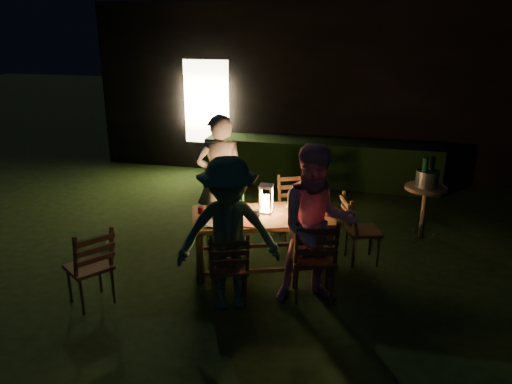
% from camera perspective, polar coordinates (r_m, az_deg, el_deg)
% --- Properties ---
extents(garden_envelope, '(40.00, 40.00, 3.20)m').
position_cam_1_polar(garden_envelope, '(11.30, 11.49, 12.16)').
color(garden_envelope, black).
rests_on(garden_envelope, ground).
extents(dining_table, '(1.82, 1.33, 0.68)m').
position_cam_1_polar(dining_table, '(5.91, 0.71, -3.21)').
color(dining_table, '#462D17').
rests_on(dining_table, ground).
extents(chair_near_left, '(0.52, 0.54, 0.90)m').
position_cam_1_polar(chair_near_left, '(5.33, -3.07, -9.96)').
color(chair_near_left, '#462D17').
rests_on(chair_near_left, ground).
extents(chair_near_right, '(0.54, 0.57, 1.00)m').
position_cam_1_polar(chair_near_right, '(5.43, 6.53, -9.07)').
color(chair_near_right, '#462D17').
rests_on(chair_near_right, ground).
extents(chair_far_left, '(0.56, 0.57, 0.92)m').
position_cam_1_polar(chair_far_left, '(6.71, -4.00, -3.58)').
color(chair_far_left, '#462D17').
rests_on(chair_far_left, ground).
extents(chair_far_right, '(0.54, 0.56, 0.90)m').
position_cam_1_polar(chair_far_right, '(6.83, 4.42, -3.23)').
color(chair_far_right, '#462D17').
rests_on(chair_far_right, ground).
extents(chair_end, '(0.53, 0.51, 0.90)m').
position_cam_1_polar(chair_end, '(6.32, 11.89, -5.50)').
color(chair_end, '#462D17').
rests_on(chair_end, ground).
extents(chair_spare, '(0.60, 0.60, 0.93)m').
position_cam_1_polar(chair_spare, '(5.58, -18.32, -9.49)').
color(chair_spare, '#462D17').
rests_on(chair_spare, ground).
extents(person_house_side, '(0.74, 0.61, 1.74)m').
position_cam_1_polar(person_house_side, '(6.56, -4.12, 1.39)').
color(person_house_side, '#F1E6CD').
rests_on(person_house_side, ground).
extents(person_opp_right, '(1.00, 0.90, 1.71)m').
position_cam_1_polar(person_opp_right, '(5.16, 6.91, -3.88)').
color(person_opp_right, pink).
rests_on(person_opp_right, ground).
extents(person_opp_left, '(1.19, 0.93, 1.62)m').
position_cam_1_polar(person_opp_left, '(5.04, -3.14, -4.86)').
color(person_opp_left, '#326446').
rests_on(person_opp_left, ground).
extents(lantern, '(0.16, 0.16, 0.35)m').
position_cam_1_polar(lantern, '(5.89, 1.14, -0.98)').
color(lantern, white).
rests_on(lantern, dining_table).
extents(plate_far_left, '(0.25, 0.25, 0.01)m').
position_cam_1_polar(plate_far_left, '(6.05, -4.73, -2.00)').
color(plate_far_left, white).
rests_on(plate_far_left, dining_table).
extents(plate_near_left, '(0.25, 0.25, 0.01)m').
position_cam_1_polar(plate_near_left, '(5.64, -4.55, -3.59)').
color(plate_near_left, white).
rests_on(plate_near_left, dining_table).
extents(plate_far_right, '(0.25, 0.25, 0.01)m').
position_cam_1_polar(plate_far_right, '(6.16, 4.60, -1.60)').
color(plate_far_right, white).
rests_on(plate_far_right, dining_table).
extents(plate_near_right, '(0.25, 0.25, 0.01)m').
position_cam_1_polar(plate_near_right, '(5.76, 5.46, -3.12)').
color(plate_near_right, white).
rests_on(plate_near_right, dining_table).
extents(wineglass_a, '(0.06, 0.06, 0.18)m').
position_cam_1_polar(wineglass_a, '(6.09, -2.43, -0.99)').
color(wineglass_a, '#59070F').
rests_on(wineglass_a, dining_table).
extents(wineglass_b, '(0.06, 0.06, 0.18)m').
position_cam_1_polar(wineglass_b, '(5.70, -6.32, -2.52)').
color(wineglass_b, '#59070F').
rests_on(wineglass_b, dining_table).
extents(wineglass_c, '(0.06, 0.06, 0.18)m').
position_cam_1_polar(wineglass_c, '(5.65, 4.12, -2.67)').
color(wineglass_c, '#59070F').
rests_on(wineglass_c, dining_table).
extents(wineglass_d, '(0.06, 0.06, 0.18)m').
position_cam_1_polar(wineglass_d, '(6.13, 6.25, -0.95)').
color(wineglass_d, '#59070F').
rests_on(wineglass_d, dining_table).
extents(wineglass_e, '(0.06, 0.06, 0.18)m').
position_cam_1_polar(wineglass_e, '(5.57, 0.10, -2.93)').
color(wineglass_e, silver).
rests_on(wineglass_e, dining_table).
extents(bottle_table, '(0.07, 0.07, 0.28)m').
position_cam_1_polar(bottle_table, '(5.81, -1.72, -1.43)').
color(bottle_table, '#0F471E').
rests_on(bottle_table, dining_table).
extents(napkin_left, '(0.18, 0.14, 0.01)m').
position_cam_1_polar(napkin_left, '(5.57, -0.38, -3.81)').
color(napkin_left, red).
rests_on(napkin_left, dining_table).
extents(napkin_right, '(0.18, 0.14, 0.01)m').
position_cam_1_polar(napkin_right, '(5.71, 6.61, -3.39)').
color(napkin_right, red).
rests_on(napkin_right, dining_table).
extents(phone, '(0.14, 0.07, 0.01)m').
position_cam_1_polar(phone, '(5.57, -5.23, -3.96)').
color(phone, black).
rests_on(phone, dining_table).
extents(side_table, '(0.56, 0.56, 0.75)m').
position_cam_1_polar(side_table, '(7.08, 18.80, -0.06)').
color(side_table, '#926B49').
rests_on(side_table, ground).
extents(ice_bucket, '(0.30, 0.30, 0.22)m').
position_cam_1_polar(ice_bucket, '(7.03, 18.97, 1.47)').
color(ice_bucket, '#A5A8AD').
rests_on(ice_bucket, side_table).
extents(bottle_bucket_a, '(0.07, 0.07, 0.32)m').
position_cam_1_polar(bottle_bucket_a, '(6.97, 18.64, 1.80)').
color(bottle_bucket_a, '#0F471E').
rests_on(bottle_bucket_a, side_table).
extents(bottle_bucket_b, '(0.07, 0.07, 0.32)m').
position_cam_1_polar(bottle_bucket_b, '(7.06, 19.39, 1.92)').
color(bottle_bucket_b, '#0F471E').
rests_on(bottle_bucket_b, side_table).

